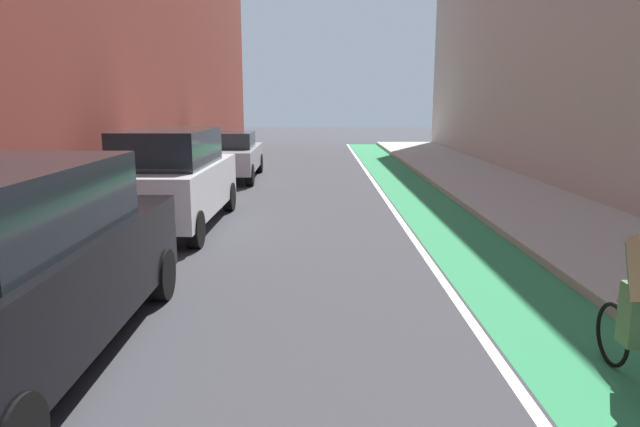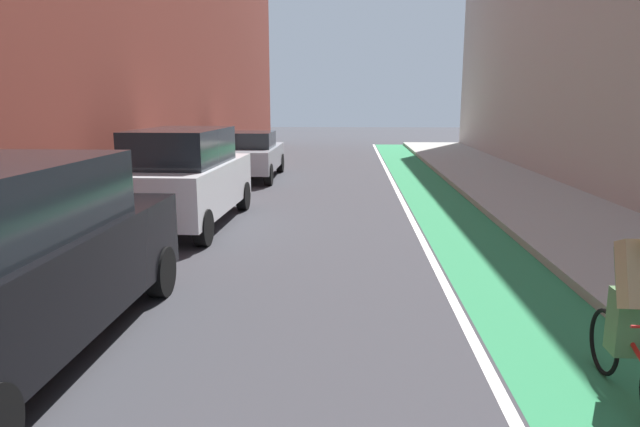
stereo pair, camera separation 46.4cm
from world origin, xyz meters
name	(u,v)px [view 1 (the left image)]	position (x,y,z in m)	size (l,w,h in m)	color
ground_plane	(307,223)	(0.00, 15.50, 0.00)	(85.78, 85.78, 0.00)	#38383D
bike_lane_paint	(427,205)	(2.91, 17.50, 0.00)	(1.60, 38.99, 0.00)	#2D8451
lane_divider_stripe	(390,205)	(2.01, 17.50, 0.00)	(0.12, 38.99, 0.00)	white
sidewalk_right	(525,202)	(5.32, 17.50, 0.07)	(3.22, 38.99, 0.14)	#A8A59E
parked_suv_black	(9,266)	(-2.66, 9.00, 1.02)	(1.95, 4.74, 1.98)	black
parked_suv_white	(173,178)	(-2.67, 15.12, 1.02)	(1.90, 4.51, 1.98)	silver
parked_sedan_silver	(228,155)	(-2.66, 22.28, 0.79)	(1.96, 4.34, 1.53)	#9EA0A8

